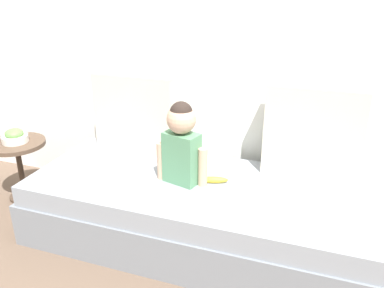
{
  "coord_description": "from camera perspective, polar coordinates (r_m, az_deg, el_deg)",
  "views": [
    {
      "loc": [
        0.67,
        -2.04,
        1.56
      ],
      "look_at": [
        -0.06,
        0.0,
        0.66
      ],
      "focal_mm": 37.48,
      "sensor_mm": 36.0,
      "label": 1
    }
  ],
  "objects": [
    {
      "name": "toddler",
      "position": [
        2.35,
        -1.5,
        0.42
      ],
      "size": [
        0.32,
        0.17,
        0.51
      ],
      "color": "#568E66",
      "rests_on": "couch"
    },
    {
      "name": "back_wall",
      "position": [
        2.71,
        5.45,
        15.89
      ],
      "size": [
        5.37,
        0.1,
        2.5
      ],
      "primitive_type": "cube",
      "color": "white",
      "rests_on": "ground"
    },
    {
      "name": "throw_pillow_right",
      "position": [
        2.53,
        16.81,
        1.62
      ],
      "size": [
        0.58,
        0.16,
        0.57
      ],
      "primitive_type": "cube",
      "color": "beige",
      "rests_on": "couch"
    },
    {
      "name": "couch",
      "position": [
        2.54,
        1.29,
        -9.74
      ],
      "size": [
        2.17,
        0.88,
        0.41
      ],
      "color": "gray",
      "rests_on": "ground"
    },
    {
      "name": "banana",
      "position": [
        2.44,
        3.16,
        -5.09
      ],
      "size": [
        0.18,
        0.09,
        0.04
      ],
      "primitive_type": "ellipsoid",
      "rotation": [
        0.0,
        0.0,
        0.29
      ],
      "color": "yellow",
      "rests_on": "couch"
    },
    {
      "name": "throw_pillow_left",
      "position": [
        2.84,
        -7.97,
        4.39
      ],
      "size": [
        0.58,
        0.16,
        0.55
      ],
      "primitive_type": "cube",
      "color": "beige",
      "rests_on": "couch"
    },
    {
      "name": "side_table",
      "position": [
        3.22,
        -23.52,
        -1.43
      ],
      "size": [
        0.41,
        0.41,
        0.46
      ],
      "color": "brown",
      "rests_on": "ground"
    },
    {
      "name": "ground_plane",
      "position": [
        2.66,
        1.25,
        -13.43
      ],
      "size": [
        12.0,
        12.0,
        0.0
      ],
      "primitive_type": "plane",
      "color": "brown"
    },
    {
      "name": "fruit_bowl",
      "position": [
        3.17,
        -23.92,
        0.96
      ],
      "size": [
        0.18,
        0.18,
        0.1
      ],
      "color": "silver",
      "rests_on": "side_table"
    }
  ]
}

